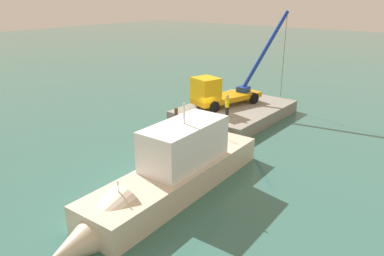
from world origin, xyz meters
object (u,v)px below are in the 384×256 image
crane_truck (221,91)px  moored_yacht (159,187)px  dock_worker (227,105)px  salvaged_car (186,133)px

crane_truck → moored_yacht: bearing=21.9°
crane_truck → dock_worker: crane_truck is taller
dock_worker → salvaged_car: dock_worker is taller
salvaged_car → dock_worker: bearing=170.1°
crane_truck → salvaged_car: (6.51, 1.33, -1.89)m
crane_truck → moored_yacht: crane_truck is taller
salvaged_car → moored_yacht: bearing=29.7°
salvaged_car → crane_truck: bearing=-168.5°
crane_truck → moored_yacht: 15.41m
crane_truck → dock_worker: size_ratio=4.90×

